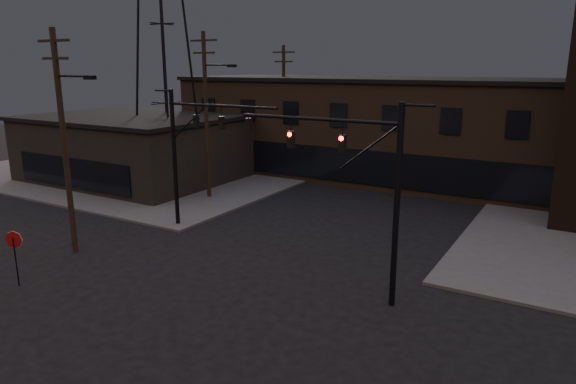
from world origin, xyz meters
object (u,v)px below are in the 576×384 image
object	(u,v)px
stop_sign	(14,246)
car_crossing	(473,184)
traffic_signal_near	(369,181)
traffic_signal_far	(191,144)

from	to	relation	value
stop_sign	car_crossing	xyz separation A→B (m)	(13.50, 26.65, -1.00)
traffic_signal_near	traffic_signal_far	distance (m)	12.57
traffic_signal_far	car_crossing	world-z (taller)	traffic_signal_far
traffic_signal_near	traffic_signal_far	size ratio (longest dim) A/B	1.00
traffic_signal_far	car_crossing	size ratio (longest dim) A/B	1.57
stop_sign	traffic_signal_near	bearing A→B (deg)	25.90
traffic_signal_near	traffic_signal_far	bearing A→B (deg)	163.83
car_crossing	traffic_signal_far	bearing A→B (deg)	-102.17
stop_sign	car_crossing	distance (m)	29.89
traffic_signal_far	traffic_signal_near	bearing A→B (deg)	-16.17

